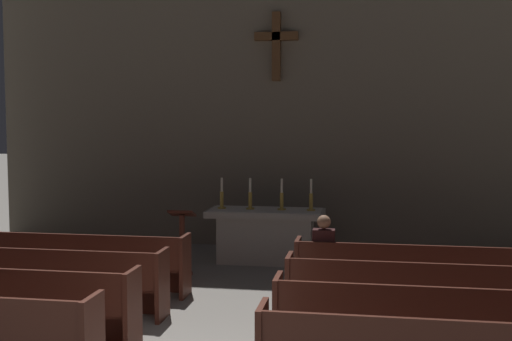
% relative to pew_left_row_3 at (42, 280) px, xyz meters
% --- Properties ---
extents(pew_left_row_3, '(3.53, 0.50, 0.95)m').
position_rel_pew_left_row_3_xyz_m(pew_left_row_3, '(0.00, 0.00, 0.00)').
color(pew_left_row_3, '#4C2319').
rests_on(pew_left_row_3, ground).
extents(pew_left_row_4, '(3.53, 0.50, 0.95)m').
position_rel_pew_left_row_3_xyz_m(pew_left_row_4, '(0.00, 1.13, 0.00)').
color(pew_left_row_4, '#4C2319').
rests_on(pew_left_row_4, ground).
extents(pew_right_row_2, '(3.53, 0.50, 0.95)m').
position_rel_pew_left_row_3_xyz_m(pew_right_row_2, '(5.19, -1.13, 0.00)').
color(pew_right_row_2, '#4C2319').
rests_on(pew_right_row_2, ground).
extents(pew_right_row_3, '(3.53, 0.50, 0.95)m').
position_rel_pew_left_row_3_xyz_m(pew_right_row_3, '(5.19, 0.00, 0.00)').
color(pew_right_row_3, '#4C2319').
rests_on(pew_right_row_3, ground).
extents(pew_right_row_4, '(3.53, 0.50, 0.95)m').
position_rel_pew_left_row_3_xyz_m(pew_right_row_4, '(5.19, 1.13, 0.00)').
color(pew_right_row_4, '#4C2319').
rests_on(pew_right_row_4, ground).
extents(altar, '(2.20, 0.90, 1.01)m').
position_rel_pew_left_row_3_xyz_m(altar, '(2.59, 3.67, 0.06)').
color(altar, '#A8A399').
rests_on(altar, ground).
extents(candlestick_outer_left, '(0.16, 0.16, 0.59)m').
position_rel_pew_left_row_3_xyz_m(candlestick_outer_left, '(1.74, 3.67, 0.72)').
color(candlestick_outer_left, '#B79338').
rests_on(candlestick_outer_left, altar).
extents(candlestick_inner_left, '(0.16, 0.16, 0.59)m').
position_rel_pew_left_row_3_xyz_m(candlestick_inner_left, '(2.29, 3.67, 0.72)').
color(candlestick_inner_left, '#B79338').
rests_on(candlestick_inner_left, altar).
extents(candlestick_inner_right, '(0.16, 0.16, 0.59)m').
position_rel_pew_left_row_3_xyz_m(candlestick_inner_right, '(2.89, 3.67, 0.72)').
color(candlestick_inner_right, '#B79338').
rests_on(candlestick_inner_right, altar).
extents(candlestick_outer_right, '(0.16, 0.16, 0.59)m').
position_rel_pew_left_row_3_xyz_m(candlestick_outer_right, '(3.44, 3.67, 0.72)').
color(candlestick_outer_right, '#B79338').
rests_on(candlestick_outer_right, altar).
extents(apse_with_cross, '(12.31, 0.42, 7.63)m').
position_rel_pew_left_row_3_xyz_m(apse_with_cross, '(2.59, 5.30, 3.34)').
color(apse_with_cross, '#706656').
rests_on(apse_with_cross, ground).
extents(lectern, '(0.44, 0.36, 1.15)m').
position_rel_pew_left_row_3_xyz_m(lectern, '(1.30, 2.47, 0.07)').
color(lectern, '#4C2319').
rests_on(lectern, ground).
extents(lone_worshipper, '(0.32, 0.43, 1.32)m').
position_rel_pew_left_row_3_xyz_m(lone_worshipper, '(3.84, 1.17, 0.22)').
color(lone_worshipper, '#26262B').
rests_on(lone_worshipper, ground).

